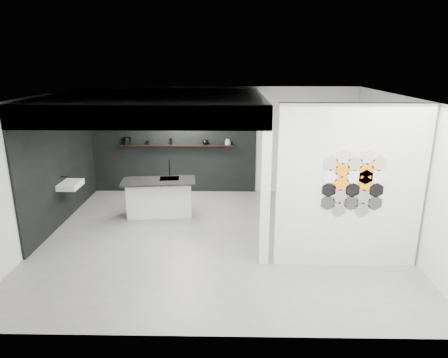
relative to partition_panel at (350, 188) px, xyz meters
The scene contains 17 objects.
floor 2.82m from the partition_panel, 155.80° to the left, with size 7.00×6.00×0.01m, color slate.
partition_panel is the anchor object (origin of this frame).
bay_clad_back 5.31m from the partition_panel, 131.60° to the left, with size 4.40×0.04×2.35m, color black.
bay_clad_left 6.04m from the partition_panel, 160.65° to the left, with size 0.04×4.00×2.35m, color black.
bulkhead 4.21m from the partition_panel, 150.43° to the left, with size 4.40×4.00×0.40m, color silver.
corner_column 1.42m from the partition_panel, behind, with size 0.16×0.16×2.35m, color silver.
fascia_beam 3.71m from the partition_panel, behind, with size 4.40×0.16×0.40m, color silver.
wall_basin 5.78m from the partition_panel, 161.77° to the left, with size 0.40×0.60×0.12m, color silver.
display_shelf 5.17m from the partition_panel, 131.55° to the left, with size 3.00×0.15×0.04m, color black.
kitchen_island 4.34m from the partition_panel, 148.65° to the left, with size 1.70×0.90×1.31m.
stockpot 6.11m from the partition_panel, 140.72° to the left, with size 0.22×0.22×0.18m, color black.
kettle 4.69m from the partition_panel, 124.54° to the left, with size 0.16×0.16×0.13m, color black.
glass_bowl 4.39m from the partition_panel, 118.23° to the left, with size 0.15×0.15×0.10m, color gray.
glass_vase 4.39m from the partition_panel, 118.23° to the left, with size 0.10×0.10×0.14m, color gray.
bottle_dark 5.26m from the partition_panel, 132.70° to the left, with size 0.06×0.06×0.16m, color black.
utensil_cup 5.69m from the partition_panel, 137.22° to the left, with size 0.08×0.08×0.10m, color black.
hex_tile_cluster 0.14m from the partition_panel, 68.73° to the right, with size 1.04×0.02×1.16m.
Camera 1 is at (0.24, -7.37, 3.45)m, focal length 32.00 mm.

